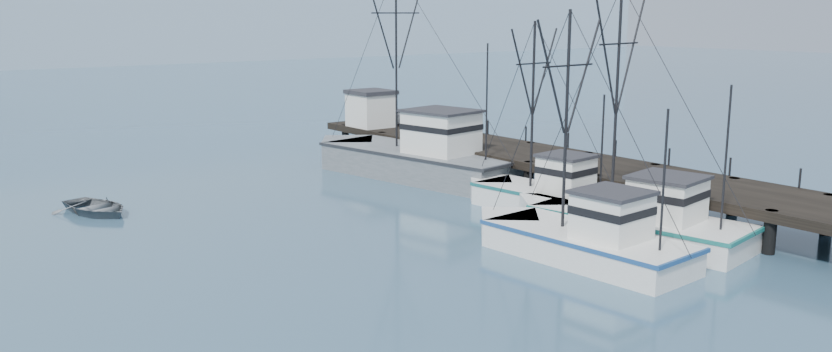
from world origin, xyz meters
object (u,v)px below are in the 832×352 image
(motorboat, at_px, (97,213))
(trawler_near, at_px, (632,222))
(work_vessel, at_px, (415,158))
(pier_shed, at_px, (371,108))
(pickup_truck, at_px, (390,116))
(trawler_mid, at_px, (580,241))
(pier, at_px, (559,162))
(trawler_far, at_px, (544,196))

(motorboat, bearing_deg, trawler_near, -61.60)
(motorboat, bearing_deg, work_vessel, -20.95)
(pier_shed, xyz_separation_m, pickup_truck, (1.78, 0.00, -0.71))
(work_vessel, relative_size, motorboat, 3.49)
(trawler_mid, height_order, motorboat, trawler_mid)
(trawler_near, xyz_separation_m, motorboat, (-18.70, 20.61, -0.82))
(pickup_truck, height_order, motorboat, pickup_truck)
(pier, relative_size, motorboat, 9.15)
(trawler_mid, bearing_deg, work_vessel, 74.49)
(pickup_truck, bearing_deg, trawler_near, 161.69)
(pier, height_order, trawler_near, trawler_near)
(pier_shed, relative_size, pickup_truck, 0.62)
(pier, distance_m, trawler_far, 5.92)
(trawler_near, bearing_deg, pier_shed, 81.78)
(pier, xyz_separation_m, work_vessel, (-4.62, 8.40, -0.46))
(trawler_far, relative_size, work_vessel, 0.63)
(work_vessel, relative_size, pier_shed, 5.24)
(trawler_near, bearing_deg, trawler_far, 83.67)
(work_vessel, bearing_deg, trawler_mid, -105.51)
(trawler_mid, distance_m, pickup_truck, 30.18)
(pier, height_order, trawler_far, trawler_far)
(pier, xyz_separation_m, trawler_far, (-4.80, -3.36, -0.87))
(pickup_truck, bearing_deg, pier, 172.58)
(work_vessel, bearing_deg, trawler_far, -90.86)
(trawler_near, xyz_separation_m, pickup_truck, (5.79, 27.75, 1.89))
(pier, xyz_separation_m, trawler_near, (-5.51, -9.75, -0.87))
(work_vessel, bearing_deg, trawler_near, -92.79)
(trawler_near, bearing_deg, pier, 60.54)
(motorboat, bearing_deg, pickup_truck, 2.45)
(pier, xyz_separation_m, pickup_truck, (0.28, 18.00, 1.02))
(pier, height_order, work_vessel, work_vessel)
(trawler_far, distance_m, motorboat, 24.07)
(trawler_far, bearing_deg, motorboat, 143.78)
(pickup_truck, bearing_deg, pier_shed, 83.47)
(trawler_far, bearing_deg, trawler_near, -96.33)
(trawler_mid, bearing_deg, pickup_truck, 70.38)
(trawler_far, bearing_deg, pier_shed, 81.22)
(trawler_far, bearing_deg, work_vessel, 89.14)
(trawler_far, height_order, motorboat, trawler_far)
(pickup_truck, bearing_deg, trawler_mid, 153.85)
(trawler_mid, xyz_separation_m, pier_shed, (8.33, 28.37, 2.60))
(trawler_near, relative_size, trawler_far, 1.16)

